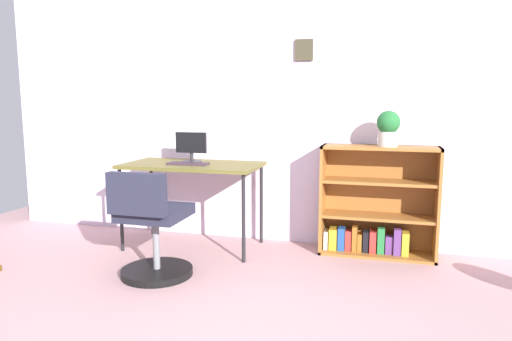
{
  "coord_description": "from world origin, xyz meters",
  "views": [
    {
      "loc": [
        1.05,
        -1.95,
        1.26
      ],
      "look_at": [
        0.17,
        1.23,
        0.77
      ],
      "focal_mm": 32.68,
      "sensor_mm": 36.0,
      "label": 1
    }
  ],
  "objects_px": {
    "desk": "(192,170)",
    "office_chair": "(152,231)",
    "keyboard": "(188,164)",
    "bookshelf_low": "(376,207)",
    "potted_plant_on_shelf": "(388,128)",
    "monitor": "(191,148)"
  },
  "relations": [
    {
      "from": "desk",
      "to": "office_chair",
      "type": "relative_size",
      "value": 1.46
    },
    {
      "from": "desk",
      "to": "keyboard",
      "type": "relative_size",
      "value": 3.35
    },
    {
      "from": "desk",
      "to": "bookshelf_low",
      "type": "relative_size",
      "value": 1.25
    },
    {
      "from": "desk",
      "to": "potted_plant_on_shelf",
      "type": "height_order",
      "value": "potted_plant_on_shelf"
    },
    {
      "from": "monitor",
      "to": "desk",
      "type": "bearing_deg",
      "value": -61.81
    },
    {
      "from": "potted_plant_on_shelf",
      "to": "keyboard",
      "type": "bearing_deg",
      "value": -170.44
    },
    {
      "from": "monitor",
      "to": "office_chair",
      "type": "height_order",
      "value": "monitor"
    },
    {
      "from": "desk",
      "to": "office_chair",
      "type": "distance_m",
      "value": 0.83
    },
    {
      "from": "office_chair",
      "to": "bookshelf_low",
      "type": "relative_size",
      "value": 0.85
    },
    {
      "from": "monitor",
      "to": "bookshelf_low",
      "type": "relative_size",
      "value": 0.3
    },
    {
      "from": "desk",
      "to": "potted_plant_on_shelf",
      "type": "relative_size",
      "value": 4.09
    },
    {
      "from": "monitor",
      "to": "keyboard",
      "type": "distance_m",
      "value": 0.2
    },
    {
      "from": "monitor",
      "to": "bookshelf_low",
      "type": "distance_m",
      "value": 1.65
    },
    {
      "from": "office_chair",
      "to": "desk",
      "type": "bearing_deg",
      "value": 90.7
    },
    {
      "from": "desk",
      "to": "office_chair",
      "type": "height_order",
      "value": "office_chair"
    },
    {
      "from": "potted_plant_on_shelf",
      "to": "bookshelf_low",
      "type": "bearing_deg",
      "value": 140.19
    },
    {
      "from": "monitor",
      "to": "potted_plant_on_shelf",
      "type": "distance_m",
      "value": 1.65
    },
    {
      "from": "keyboard",
      "to": "potted_plant_on_shelf",
      "type": "bearing_deg",
      "value": 9.56
    },
    {
      "from": "desk",
      "to": "bookshelf_low",
      "type": "xyz_separation_m",
      "value": [
        1.54,
        0.24,
        -0.29
      ]
    },
    {
      "from": "keyboard",
      "to": "potted_plant_on_shelf",
      "type": "relative_size",
      "value": 1.22
    },
    {
      "from": "keyboard",
      "to": "office_chair",
      "type": "relative_size",
      "value": 0.44
    },
    {
      "from": "monitor",
      "to": "potted_plant_on_shelf",
      "type": "height_order",
      "value": "potted_plant_on_shelf"
    }
  ]
}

